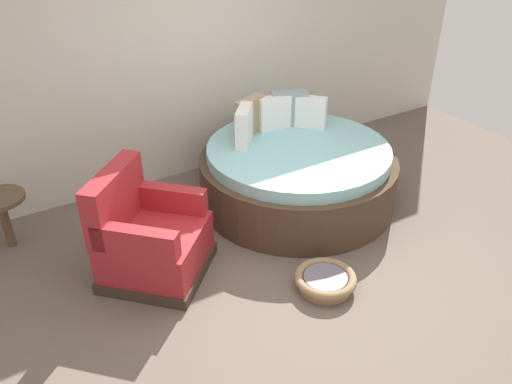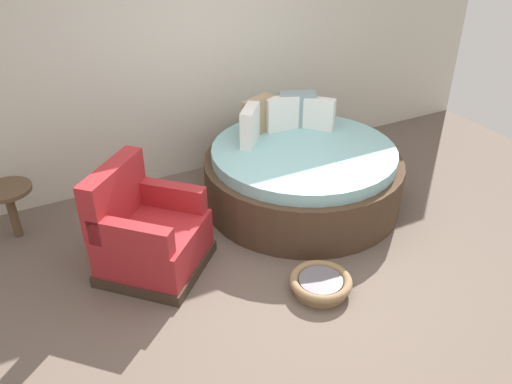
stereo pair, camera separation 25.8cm
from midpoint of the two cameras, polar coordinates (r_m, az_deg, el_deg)
The scene contains 6 objects.
ground_plane at distance 4.45m, azimuth 5.06°, elevation -9.41°, with size 8.00×8.00×0.02m, color #66564C.
back_wall at distance 5.56m, azimuth -6.82°, elevation 15.54°, with size 8.00×0.12×2.82m, color beige.
round_daybed at distance 5.29m, azimuth 6.46°, elevation 1.96°, with size 1.99×1.99×1.00m.
red_armchair at distance 4.40m, azimuth -10.24°, elevation -4.75°, with size 1.13×1.13×0.94m.
pet_basket at distance 4.30m, azimuth 8.88°, elevation -9.95°, with size 0.51×0.51×0.13m.
side_table at distance 5.12m, azimuth -24.38°, elevation -0.50°, with size 0.44×0.44×0.52m.
Camera 2 is at (-1.80, -2.88, 2.85)m, focal length 36.27 mm.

